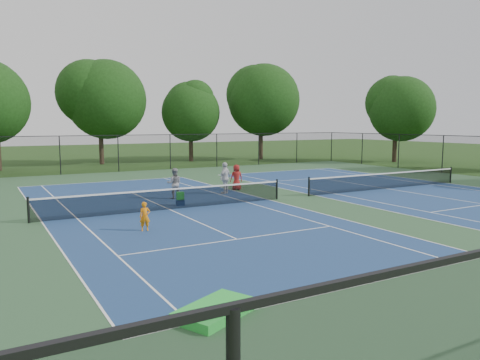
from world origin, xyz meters
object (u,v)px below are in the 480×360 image
bystander_a (225,178)px  ball_crate (180,203)px  tree_back_b (99,96)px  bystander_c (236,177)px  ball_hopper (180,196)px  instructor (174,183)px  tree_back_d (261,97)px  tree_side_e (396,105)px  tree_back_c (190,109)px  child_player (145,217)px

bystander_a → ball_crate: size_ratio=4.34×
tree_back_b → bystander_a: bearing=-86.2°
bystander_a → bystander_c: 1.59m
bystander_a → ball_crate: bearing=0.5°
ball_hopper → instructor: bearing=75.6°
bystander_c → tree_back_b: bearing=-73.8°
tree_back_d → bystander_a: 26.66m
tree_back_b → tree_side_e: tree_back_b is taller
bystander_a → tree_back_b: bearing=-117.9°
tree_side_e → bystander_c: 26.64m
bystander_c → ball_hopper: bearing=42.5°
ball_crate → ball_hopper: size_ratio=1.09×
tree_back_d → tree_side_e: bearing=-45.0°
ball_hopper → ball_crate: bearing=0.0°
instructor → tree_back_c: bearing=-96.0°
tree_side_e → instructor: (-28.60, -11.08, -5.00)m
tree_side_e → child_player: size_ratio=8.16×
ball_crate → tree_back_d: bearing=50.5°
tree_back_d → bystander_c: tree_back_d is taller
tree_side_e → child_player: (-32.34, -17.59, -5.27)m
tree_back_b → ball_crate: size_ratio=24.25×
child_player → instructor: bearing=69.5°
tree_back_c → bystander_a: tree_back_c is taller
tree_back_b → child_player: tree_back_b is taller
instructor → bystander_a: size_ratio=0.90×
tree_back_b → bystander_a: size_ratio=5.59×
tree_side_e → bystander_c: bearing=-157.7°
tree_back_b → child_player: (-5.34, -29.59, -6.05)m
tree_side_e → bystander_a: size_ratio=4.95×
bystander_a → bystander_c: size_ratio=1.17×
child_player → bystander_c: (8.13, 7.65, 0.22)m
tree_back_d → child_player: (-22.34, -27.59, -6.28)m
bystander_a → ball_hopper: size_ratio=4.75×
tree_back_b → ball_crate: bearing=-94.9°
ball_hopper → tree_back_b: bearing=85.1°
tree_back_b → ball_hopper: bearing=-94.9°
child_player → ball_crate: size_ratio=2.63×
ball_hopper → child_player: bearing=-126.1°
child_player → tree_back_c: bearing=72.7°
tree_back_b → tree_back_c: size_ratio=1.19×
tree_side_e → bystander_a: tree_side_e is taller
tree_back_c → bystander_c: (-6.20, -20.93, -4.71)m
tree_back_d → child_player: tree_back_d is taller
tree_back_c → bystander_c: tree_back_c is taller
instructor → ball_crate: size_ratio=3.92×
tree_side_e → tree_back_b: bearing=156.0°
bystander_a → instructor: bearing=-28.3°
tree_back_d → ball_hopper: (-19.15, -23.21, -6.35)m
tree_back_c → ball_hopper: tree_back_c is taller
tree_side_e → tree_back_d: bearing=135.0°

